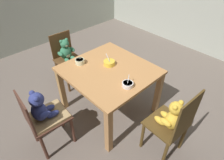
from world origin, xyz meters
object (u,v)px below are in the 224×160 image
object	(u,v)px
teddy_chair_near_front	(43,113)
porridge_bowl_cream_near_left	(80,61)
porridge_bowl_white_near_right	(128,84)
teddy_chair_near_left	(67,55)
porridge_bowl_yellow_center	(109,63)
dining_table	(109,76)
teddy_chair_near_right	(172,120)

from	to	relation	value
teddy_chair_near_front	porridge_bowl_cream_near_left	bearing A→B (deg)	26.29
teddy_chair_near_front	porridge_bowl_white_near_right	bearing A→B (deg)	-23.70
teddy_chair_near_left	porridge_bowl_yellow_center	xyz separation A→B (m)	(0.86, 0.12, 0.21)
dining_table	porridge_bowl_cream_near_left	distance (m)	0.43
porridge_bowl_white_near_right	porridge_bowl_yellow_center	bearing A→B (deg)	162.71
teddy_chair_near_front	porridge_bowl_cream_near_left	size ratio (longest dim) A/B	6.83
teddy_chair_near_right	porridge_bowl_cream_near_left	world-z (taller)	teddy_chair_near_right
teddy_chair_near_left	porridge_bowl_white_near_right	distance (m)	1.33
dining_table	teddy_chair_near_right	size ratio (longest dim) A/B	1.11
dining_table	porridge_bowl_yellow_center	world-z (taller)	porridge_bowl_yellow_center
dining_table	porridge_bowl_yellow_center	size ratio (longest dim) A/B	6.85
porridge_bowl_cream_near_left	teddy_chair_near_right	bearing A→B (deg)	8.83
teddy_chair_near_front	porridge_bowl_white_near_right	distance (m)	0.96
dining_table	porridge_bowl_white_near_right	bearing A→B (deg)	-10.41
teddy_chair_near_right	porridge_bowl_white_near_right	bearing A→B (deg)	11.16
teddy_chair_near_right	porridge_bowl_white_near_right	size ratio (longest dim) A/B	7.47
teddy_chair_near_right	dining_table	bearing A→B (deg)	3.48
porridge_bowl_yellow_center	teddy_chair_near_right	bearing A→B (deg)	-3.18
teddy_chair_near_front	teddy_chair_near_left	bearing A→B (deg)	49.62
dining_table	porridge_bowl_yellow_center	distance (m)	0.17
teddy_chair_near_left	porridge_bowl_yellow_center	world-z (taller)	teddy_chair_near_left
dining_table	teddy_chair_near_front	world-z (taller)	teddy_chair_near_front
teddy_chair_near_right	teddy_chair_near_left	bearing A→B (deg)	4.49
teddy_chair_near_left	porridge_bowl_yellow_center	size ratio (longest dim) A/B	5.51
teddy_chair_near_left	teddy_chair_near_front	size ratio (longest dim) A/B	0.99
teddy_chair_near_front	porridge_bowl_yellow_center	bearing A→B (deg)	4.81
teddy_chair_near_left	porridge_bowl_cream_near_left	bearing A→B (deg)	-11.28
dining_table	teddy_chair_near_left	xyz separation A→B (m)	(-0.94, -0.05, -0.07)
teddy_chair_near_right	teddy_chair_near_front	bearing A→B (deg)	45.20
teddy_chair_near_right	porridge_bowl_white_near_right	distance (m)	0.60
dining_table	teddy_chair_near_front	distance (m)	0.91
teddy_chair_near_right	porridge_bowl_yellow_center	distance (m)	1.03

